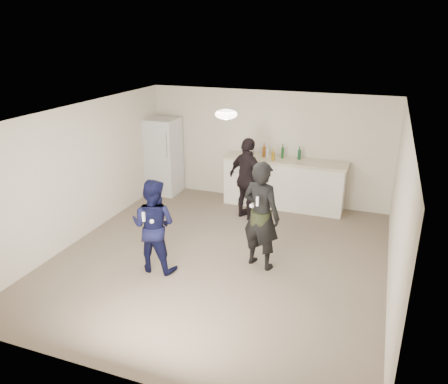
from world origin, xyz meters
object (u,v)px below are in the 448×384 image
(man, at_px, (154,226))
(counter, at_px, (283,184))
(woman, at_px, (261,215))
(fridge, at_px, (164,156))
(spectator, at_px, (248,179))
(shaker, at_px, (246,153))

(man, bearing_deg, counter, -113.62)
(counter, xyz_separation_m, woman, (0.23, -2.68, 0.39))
(woman, bearing_deg, fridge, -22.37)
(man, height_order, spectator, spectator)
(shaker, height_order, man, man)
(man, relative_size, spectator, 0.91)
(fridge, height_order, spectator, fridge)
(shaker, relative_size, woman, 0.09)
(shaker, height_order, woman, woman)
(fridge, bearing_deg, spectator, -18.67)
(counter, xyz_separation_m, fridge, (-2.90, -0.07, 0.38))
(man, xyz_separation_m, spectator, (0.79, 2.52, 0.08))
(spectator, bearing_deg, shaker, -42.58)
(shaker, distance_m, woman, 2.82)
(fridge, bearing_deg, woman, -39.84)
(fridge, distance_m, woman, 4.07)
(counter, distance_m, shaker, 1.07)
(counter, distance_m, woman, 2.72)
(shaker, bearing_deg, man, -98.90)
(man, bearing_deg, shaker, -100.61)
(counter, bearing_deg, shaker, -174.66)
(woman, bearing_deg, man, 41.22)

